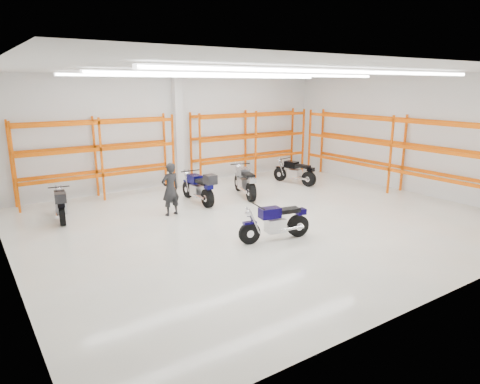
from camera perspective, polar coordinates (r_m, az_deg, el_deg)
ground at (r=13.43m, az=3.01°, el=-3.70°), size 14.00×14.00×0.00m
room_shell at (r=12.83m, az=3.13°, el=10.43°), size 14.02×12.02×4.51m
motorcycle_main at (r=11.62m, az=5.05°, el=-4.10°), size 2.08×0.77×1.02m
motorcycle_back_a at (r=14.29m, az=-22.78°, el=-1.63°), size 0.72×2.02×1.04m
motorcycle_back_b at (r=15.14m, az=-5.41°, el=0.53°), size 0.73×2.29×1.18m
motorcycle_back_c at (r=16.04m, az=0.69°, el=1.27°), size 1.03×2.29×1.15m
motorcycle_back_d at (r=18.26m, az=7.47°, el=2.58°), size 0.79×2.11×1.05m
standing_man at (r=13.85m, az=-9.27°, el=0.36°), size 0.67×0.49×1.71m
structural_column at (r=17.88m, az=-8.25°, el=8.01°), size 0.32×0.32×4.50m
pallet_racking_back_left at (r=16.43m, az=-18.43°, el=5.28°), size 5.67×0.87×3.00m
pallet_racking_back_right at (r=19.36m, az=1.41°, el=7.23°), size 5.67×0.87×3.00m
pallet_racking_side at (r=17.62m, az=20.31°, el=5.77°), size 0.87×9.07×3.00m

